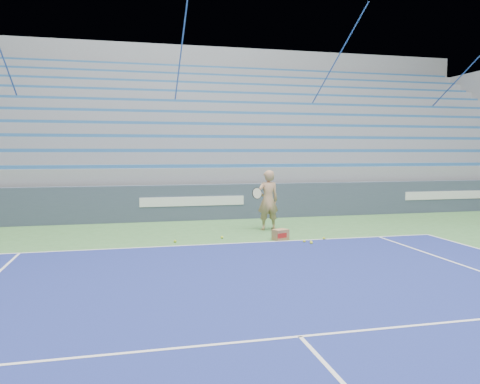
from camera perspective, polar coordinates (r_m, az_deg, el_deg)
The scene contains 11 objects.
sponsor_barrier at distance 14.54m, azimuth -5.84°, elevation -1.26°, with size 30.00×0.32×1.10m.
bleachers at distance 20.14m, azimuth -8.00°, elevation 5.57°, with size 31.00×9.15×7.30m.
tennis_player at distance 12.60m, azimuth 3.41°, elevation -1.00°, with size 0.91×0.83×1.62m.
ball_box at distance 11.28m, azimuth 4.95°, elevation -5.20°, with size 0.42×0.38×0.26m.
tennis_ball_0 at distance 11.43m, azimuth -2.23°, elevation -5.54°, with size 0.07×0.07×0.07m, color #C7D52B.
tennis_ball_1 at distance 10.95m, azimuth 8.66°, elevation -6.06°, with size 0.07×0.07×0.07m, color #C7D52B.
tennis_ball_2 at distance 11.67m, azimuth 4.82°, elevation -5.34°, with size 0.07×0.07×0.07m, color #C7D52B.
tennis_ball_3 at distance 11.46m, azimuth 10.20°, elevation -5.59°, with size 0.07×0.07×0.07m, color #C7D52B.
tennis_ball_4 at distance 11.02m, azimuth -7.92°, elevation -5.97°, with size 0.07×0.07×0.07m, color #C7D52B.
tennis_ball_5 at distance 10.86m, azimuth 8.69°, elevation -6.14°, with size 0.07×0.07×0.07m, color #C7D52B.
tennis_ball_6 at distance 11.02m, azimuth 7.85°, elevation -5.97°, with size 0.07×0.07×0.07m, color #C7D52B.
Camera 1 is at (-1.84, 1.55, 2.10)m, focal length 35.00 mm.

